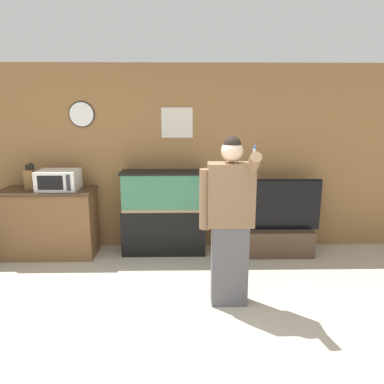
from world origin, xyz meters
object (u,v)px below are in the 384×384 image
object	(u,v)px
counter_island	(50,223)
knife_block	(30,179)
tv_on_stand	(276,233)
aquarium_on_stand	(164,213)
microwave	(58,180)
person_standing	(229,220)

from	to	relation	value
counter_island	knife_block	size ratio (longest dim) A/B	3.46
tv_on_stand	aquarium_on_stand	bearing A→B (deg)	176.75
microwave	person_standing	world-z (taller)	person_standing
counter_island	microwave	bearing A→B (deg)	6.40
microwave	aquarium_on_stand	bearing A→B (deg)	2.37
aquarium_on_stand	person_standing	xyz separation A→B (m)	(0.75, -1.41, 0.33)
knife_block	tv_on_stand	distance (m)	3.44
microwave	tv_on_stand	bearing A→B (deg)	-0.60
knife_block	person_standing	size ratio (longest dim) A/B	0.21
aquarium_on_stand	tv_on_stand	xyz separation A→B (m)	(1.56, -0.09, -0.27)
counter_island	person_standing	distance (m)	2.69
aquarium_on_stand	person_standing	world-z (taller)	person_standing
tv_on_stand	person_standing	distance (m)	1.66
counter_island	person_standing	world-z (taller)	person_standing
microwave	aquarium_on_stand	size ratio (longest dim) A/B	0.45
person_standing	tv_on_stand	bearing A→B (deg)	58.16
aquarium_on_stand	microwave	bearing A→B (deg)	-177.63
counter_island	tv_on_stand	size ratio (longest dim) A/B	1.04
microwave	knife_block	xyz separation A→B (m)	(-0.39, 0.03, 0.00)
microwave	person_standing	bearing A→B (deg)	-32.18
microwave	knife_block	bearing A→B (deg)	175.91
aquarium_on_stand	tv_on_stand	size ratio (longest dim) A/B	0.97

